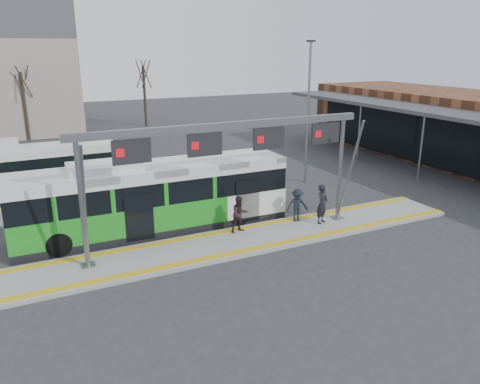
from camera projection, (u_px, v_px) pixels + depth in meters
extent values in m
plane|color=#2D2D30|center=(241.00, 242.00, 20.76)|extent=(120.00, 120.00, 0.00)
cube|color=gray|center=(241.00, 241.00, 20.74)|extent=(22.00, 3.00, 0.15)
cube|color=gray|center=(113.00, 202.00, 25.91)|extent=(20.00, 3.00, 0.15)
cube|color=gold|center=(230.00, 230.00, 21.70)|extent=(22.00, 0.35, 0.02)
cube|color=gold|center=(253.00, 249.00, 19.73)|extent=(22.00, 0.35, 0.02)
cube|color=gold|center=(108.00, 195.00, 26.87)|extent=(20.00, 0.35, 0.02)
cylinder|color=slate|center=(82.00, 204.00, 17.48)|extent=(0.20, 0.20, 5.05)
cube|color=slate|center=(88.00, 265.00, 18.23)|extent=(0.50, 0.50, 0.06)
cylinder|color=slate|center=(85.00, 210.00, 16.88)|extent=(0.12, 1.46, 4.90)
cylinder|color=slate|center=(340.00, 169.00, 22.53)|extent=(0.20, 0.20, 5.05)
cube|color=slate|center=(337.00, 217.00, 23.28)|extent=(0.50, 0.50, 0.06)
cylinder|color=slate|center=(350.00, 172.00, 21.93)|extent=(0.12, 1.46, 4.90)
cube|color=slate|center=(227.00, 126.00, 19.26)|extent=(13.00, 0.25, 0.30)
cube|color=black|center=(132.00, 152.00, 17.78)|extent=(1.50, 0.12, 0.95)
cube|color=red|center=(120.00, 153.00, 17.53)|extent=(0.32, 0.02, 0.32)
cube|color=black|center=(205.00, 145.00, 19.04)|extent=(1.50, 0.12, 0.95)
cube|color=red|center=(195.00, 146.00, 18.79)|extent=(0.32, 0.02, 0.32)
cube|color=black|center=(269.00, 138.00, 20.31)|extent=(1.50, 0.12, 0.95)
cube|color=red|center=(261.00, 140.00, 20.06)|extent=(0.32, 0.02, 0.32)
cube|color=black|center=(325.00, 133.00, 21.57)|extent=(1.50, 0.12, 0.95)
cube|color=red|center=(318.00, 134.00, 21.32)|extent=(0.32, 0.02, 0.32)
cube|color=black|center=(454.00, 146.00, 31.08)|extent=(0.15, 28.00, 3.60)
cube|color=#3F3F42|center=(445.00, 112.00, 29.85)|extent=(4.00, 30.00, 0.25)
cylinder|color=slate|center=(421.00, 148.00, 29.77)|extent=(0.14, 0.14, 4.30)
cylinder|color=slate|center=(359.00, 133.00, 34.91)|extent=(0.14, 0.14, 4.30)
cube|color=black|center=(156.00, 226.00, 22.21)|extent=(12.65, 2.84, 0.37)
cube|color=#1E8C21|center=(155.00, 210.00, 21.97)|extent=(12.65, 2.84, 1.21)
cube|color=black|center=(154.00, 187.00, 21.64)|extent=(12.65, 2.76, 1.05)
cube|color=white|center=(153.00, 171.00, 21.40)|extent=(12.65, 2.84, 0.53)
cube|color=orange|center=(273.00, 159.00, 24.01)|extent=(0.07, 1.88, 0.29)
cube|color=white|center=(105.00, 166.00, 20.41)|extent=(3.18, 1.92, 0.32)
cylinder|color=black|center=(59.00, 244.00, 19.27)|extent=(1.05, 0.33, 1.05)
cylinder|color=black|center=(54.00, 225.00, 21.32)|extent=(1.05, 0.33, 1.05)
cylinder|color=black|center=(238.00, 215.00, 22.63)|extent=(1.05, 0.33, 1.05)
cylinder|color=black|center=(219.00, 201.00, 24.68)|extent=(1.05, 0.33, 1.05)
cube|color=black|center=(17.00, 194.00, 26.99)|extent=(11.40, 2.59, 0.33)
cube|color=#1E8C21|center=(16.00, 182.00, 26.77)|extent=(11.40, 2.59, 1.09)
cube|color=black|center=(13.00, 165.00, 26.47)|extent=(11.39, 2.52, 0.95)
cube|color=white|center=(11.00, 153.00, 26.26)|extent=(11.40, 2.59, 0.47)
cylinder|color=black|center=(81.00, 186.00, 27.47)|extent=(0.95, 0.30, 0.95)
cylinder|color=black|center=(75.00, 178.00, 29.27)|extent=(0.95, 0.30, 0.95)
imported|color=black|center=(322.00, 204.00, 22.38)|extent=(0.84, 0.74, 1.92)
imported|color=#2C1D21|center=(240.00, 214.00, 21.34)|extent=(0.90, 0.75, 1.69)
imported|color=black|center=(297.00, 205.00, 22.67)|extent=(1.17, 0.86, 1.62)
cylinder|color=#382B21|center=(25.00, 107.00, 42.43)|extent=(0.28, 0.28, 6.16)
cylinder|color=#382B21|center=(145.00, 96.00, 50.20)|extent=(0.28, 0.28, 6.37)
cylinder|color=slate|center=(308.00, 115.00, 28.71)|extent=(0.16, 0.16, 8.63)
cube|color=black|center=(311.00, 41.00, 27.43)|extent=(0.50, 0.25, 0.12)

